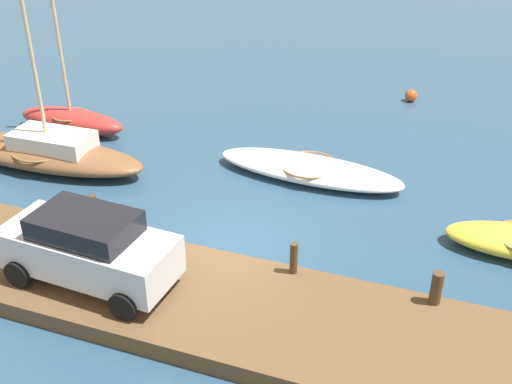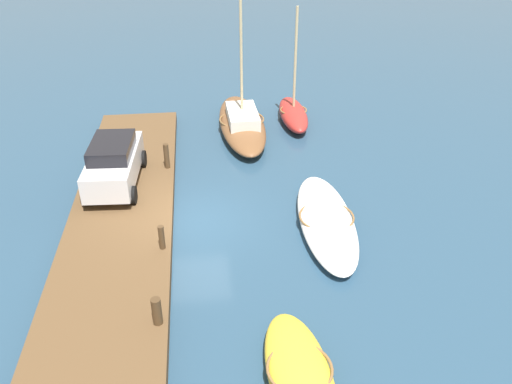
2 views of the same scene
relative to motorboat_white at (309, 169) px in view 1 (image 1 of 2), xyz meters
The scene contains 10 objects.
ground_plane 4.58m from the motorboat_white, 100.53° to the right, with size 84.00×84.00×0.00m, color navy.
dock_platform 6.90m from the motorboat_white, 96.96° to the right, with size 18.11×3.45×0.42m, color brown.
motorboat_white is the anchor object (origin of this frame).
rowboat_red 8.96m from the motorboat_white, behind, with size 4.19×1.32×5.43m.
sailboat_brown 8.37m from the motorboat_white, 165.62° to the right, with size 6.96×2.17×5.92m.
mooring_post_west 6.82m from the motorboat_white, 127.73° to the right, with size 0.20×0.20×1.01m, color #47331E.
mooring_post_mid_west 5.51m from the motorboat_white, 78.34° to the right, with size 0.18×0.18×0.79m, color #47331E.
mooring_post_mid_east 6.89m from the motorboat_white, 51.44° to the right, with size 0.25×0.25×0.78m, color #47331E.
parked_car 7.89m from the motorboat_white, 113.13° to the right, with size 4.03×2.01×1.73m.
marker_buoy 7.92m from the motorboat_white, 74.63° to the left, with size 0.48×0.48×0.48m, color #E54C19.
Camera 1 is at (5.03, -11.95, 9.08)m, focal length 43.24 mm.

